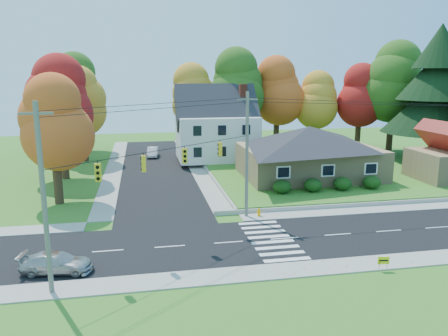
% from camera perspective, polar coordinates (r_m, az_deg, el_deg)
% --- Properties ---
extents(ground, '(120.00, 120.00, 0.00)m').
position_cam_1_polar(ground, '(31.22, 7.91, -9.11)').
color(ground, '#3D7923').
extents(road_main, '(90.00, 8.00, 0.02)m').
position_cam_1_polar(road_main, '(31.22, 7.91, -9.09)').
color(road_main, black).
rests_on(road_main, ground).
extents(road_cross, '(8.00, 44.00, 0.02)m').
position_cam_1_polar(road_cross, '(54.71, -8.91, 0.08)').
color(road_cross, black).
rests_on(road_cross, ground).
extents(sidewalk_north, '(90.00, 2.00, 0.08)m').
position_cam_1_polar(sidewalk_north, '(35.70, 5.35, -6.24)').
color(sidewalk_north, '#9C9A90').
rests_on(sidewalk_north, ground).
extents(sidewalk_south, '(90.00, 2.00, 0.08)m').
position_cam_1_polar(sidewalk_south, '(26.90, 11.38, -12.73)').
color(sidewalk_south, '#9C9A90').
rests_on(sidewalk_south, ground).
extents(lawn, '(30.00, 30.00, 0.50)m').
position_cam_1_polar(lawn, '(54.63, 13.87, 0.10)').
color(lawn, '#3D7923').
rests_on(lawn, ground).
extents(ranch_house, '(14.60, 10.60, 5.40)m').
position_cam_1_polar(ranch_house, '(47.60, 11.04, 2.21)').
color(ranch_house, tan).
rests_on(ranch_house, lawn).
extents(colonial_house, '(10.40, 8.40, 9.60)m').
position_cam_1_polar(colonial_house, '(56.74, -0.96, 5.32)').
color(colonial_house, silver).
rests_on(colonial_house, lawn).
extents(hedge_row, '(10.70, 1.70, 1.27)m').
position_cam_1_polar(hedge_row, '(42.26, 13.39, -2.08)').
color(hedge_row, '#163A10').
rests_on(hedge_row, lawn).
extents(traffic_infrastructure, '(38.10, 10.66, 10.00)m').
position_cam_1_polar(traffic_infrastructure, '(30.98, 7.12, 0.67)').
color(traffic_infrastructure, '#666059').
rests_on(traffic_infrastructure, ground).
extents(tree_lot_0, '(6.72, 6.72, 12.51)m').
position_cam_1_polar(tree_lot_0, '(62.06, -3.81, 9.32)').
color(tree_lot_0, '#3F2A19').
rests_on(tree_lot_0, lawn).
extents(tree_lot_1, '(7.84, 7.84, 14.60)m').
position_cam_1_polar(tree_lot_1, '(62.05, 1.89, 10.55)').
color(tree_lot_1, '#3F2A19').
rests_on(tree_lot_1, lawn).
extents(tree_lot_2, '(7.28, 7.28, 13.56)m').
position_cam_1_polar(tree_lot_2, '(64.61, 6.97, 9.95)').
color(tree_lot_2, '#3F2A19').
rests_on(tree_lot_2, lawn).
extents(tree_lot_3, '(6.16, 6.16, 11.47)m').
position_cam_1_polar(tree_lot_3, '(65.80, 12.25, 8.66)').
color(tree_lot_3, '#3F2A19').
rests_on(tree_lot_3, lawn).
extents(tree_lot_4, '(6.72, 6.72, 12.51)m').
position_cam_1_polar(tree_lot_4, '(67.44, 17.36, 9.02)').
color(tree_lot_4, '#3F2A19').
rests_on(tree_lot_4, lawn).
extents(tree_lot_5, '(8.40, 8.40, 15.64)m').
position_cam_1_polar(tree_lot_5, '(67.64, 21.32, 10.43)').
color(tree_lot_5, '#3F2A19').
rests_on(tree_lot_5, lawn).
extents(conifer_east_a, '(12.80, 12.80, 16.96)m').
position_cam_1_polar(conifer_east_a, '(61.59, 26.00, 9.14)').
color(conifer_east_a, '#3F2A19').
rests_on(conifer_east_a, lawn).
extents(tree_west_0, '(6.16, 6.16, 11.47)m').
position_cam_1_polar(tree_west_0, '(40.43, -21.42, 5.46)').
color(tree_west_0, '#3F2A19').
rests_on(tree_west_0, ground).
extents(tree_west_1, '(7.28, 7.28, 13.56)m').
position_cam_1_polar(tree_west_1, '(50.33, -20.63, 8.14)').
color(tree_west_1, '#3F2A19').
rests_on(tree_west_1, ground).
extents(tree_west_2, '(6.72, 6.72, 12.51)m').
position_cam_1_polar(tree_west_2, '(60.10, -18.06, 8.20)').
color(tree_west_2, '#3F2A19').
rests_on(tree_west_2, ground).
extents(tree_west_3, '(7.84, 7.84, 14.60)m').
position_cam_1_polar(tree_west_3, '(68.23, -18.99, 9.63)').
color(tree_west_3, '#3F2A19').
rests_on(tree_west_3, ground).
extents(silver_sedan, '(4.31, 2.31, 1.19)m').
position_cam_1_polar(silver_sedan, '(27.49, -21.01, -11.46)').
color(silver_sedan, '#AEAEAE').
rests_on(silver_sedan, road_main).
extents(white_car, '(1.75, 4.14, 1.33)m').
position_cam_1_polar(white_car, '(61.85, -9.31, 2.07)').
color(white_car, silver).
rests_on(white_car, road_cross).
extents(fire_hydrant, '(0.41, 0.32, 0.72)m').
position_cam_1_polar(fire_hydrant, '(35.46, 4.59, -5.84)').
color(fire_hydrant, '#F3A100').
rests_on(fire_hydrant, ground).
extents(yard_sign, '(0.68, 0.14, 0.86)m').
position_cam_1_polar(yard_sign, '(27.59, 20.11, -11.30)').
color(yard_sign, black).
rests_on(yard_sign, ground).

